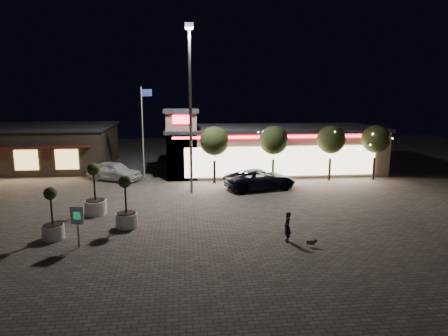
{
  "coord_description": "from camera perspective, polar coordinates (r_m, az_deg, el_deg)",
  "views": [
    {
      "loc": [
        1.34,
        -21.71,
        7.57
      ],
      "look_at": [
        4.27,
        6.0,
        2.24
      ],
      "focal_mm": 32.0,
      "sensor_mm": 36.0,
      "label": 1
    }
  ],
  "objects": [
    {
      "name": "white_sedan",
      "position": [
        35.81,
        -15.41,
        -0.42
      ],
      "size": [
        5.21,
        4.03,
        1.66
      ],
      "primitive_type": "imported",
      "rotation": [
        0.0,
        0.0,
        1.08
      ],
      "color": "silver",
      "rests_on": "ground"
    },
    {
      "name": "floodlight_pole",
      "position": [
        29.72,
        -4.84,
        9.72
      ],
      "size": [
        0.6,
        0.4,
        12.38
      ],
      "color": "gray",
      "rests_on": "ground"
    },
    {
      "name": "flagpole",
      "position": [
        34.97,
        -11.41,
        5.98
      ],
      "size": [
        0.95,
        0.1,
        8.0
      ],
      "color": "white",
      "rests_on": "ground"
    },
    {
      "name": "planter_left",
      "position": [
        26.25,
        -17.92,
        -4.18
      ],
      "size": [
        1.33,
        1.33,
        3.28
      ],
      "color": "silver",
      "rests_on": "ground"
    },
    {
      "name": "string_tree_b",
      "position": [
        33.83,
        7.1,
        3.94
      ],
      "size": [
        2.42,
        2.42,
        4.79
      ],
      "color": "#332319",
      "rests_on": "ground"
    },
    {
      "name": "ground",
      "position": [
        23.03,
        -9.14,
        -8.51
      ],
      "size": [
        90.0,
        90.0,
        0.0
      ],
      "primitive_type": "plane",
      "color": "#625A50",
      "rests_on": "ground"
    },
    {
      "name": "string_tree_c",
      "position": [
        35.3,
        15.05,
        3.93
      ],
      "size": [
        2.42,
        2.42,
        4.79
      ],
      "color": "#332319",
      "rests_on": "ground"
    },
    {
      "name": "retail_building",
      "position": [
        38.78,
        6.18,
        2.82
      ],
      "size": [
        20.4,
        8.4,
        6.1
      ],
      "color": "gray",
      "rests_on": "ground"
    },
    {
      "name": "pickup_truck",
      "position": [
        31.63,
        5.19,
        -1.6
      ],
      "size": [
        6.12,
        3.82,
        1.58
      ],
      "primitive_type": "imported",
      "rotation": [
        0.0,
        0.0,
        1.79
      ],
      "color": "black",
      "rests_on": "ground"
    },
    {
      "name": "planter_right",
      "position": [
        23.31,
        -13.79,
        -6.05
      ],
      "size": [
        1.22,
        1.22,
        3.01
      ],
      "color": "silver",
      "rests_on": "ground"
    },
    {
      "name": "string_tree_a",
      "position": [
        33.06,
        -1.39,
        3.86
      ],
      "size": [
        2.42,
        2.42,
        4.79
      ],
      "color": "#332319",
      "rests_on": "ground"
    },
    {
      "name": "valet_sign",
      "position": [
        20.98,
        -20.23,
        -6.85
      ],
      "size": [
        0.67,
        0.24,
        2.06
      ],
      "color": "gray",
      "rests_on": "ground"
    },
    {
      "name": "planter_mid",
      "position": [
        22.76,
        -23.28,
        -7.25
      ],
      "size": [
        1.13,
        1.13,
        2.78
      ],
      "color": "silver",
      "rests_on": "ground"
    },
    {
      "name": "dog",
      "position": [
        20.53,
        12.48,
        -10.24
      ],
      "size": [
        0.53,
        0.29,
        0.29
      ],
      "color": "#59514C",
      "rests_on": "ground"
    },
    {
      "name": "string_tree_d",
      "position": [
        36.93,
        20.86,
        3.88
      ],
      "size": [
        2.42,
        2.42,
        4.79
      ],
      "color": "#332319",
      "rests_on": "ground"
    },
    {
      "name": "restaurant_building",
      "position": [
        44.74,
        -26.08,
        2.78
      ],
      "size": [
        16.4,
        11.0,
        4.3
      ],
      "color": "#382D23",
      "rests_on": "ground"
    },
    {
      "name": "pedestrian",
      "position": [
        20.85,
        9.04,
        -8.33
      ],
      "size": [
        0.4,
        0.58,
        1.56
      ],
      "primitive_type": "imported",
      "rotation": [
        0.0,
        0.0,
        -1.61
      ],
      "color": "black",
      "rests_on": "ground"
    }
  ]
}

